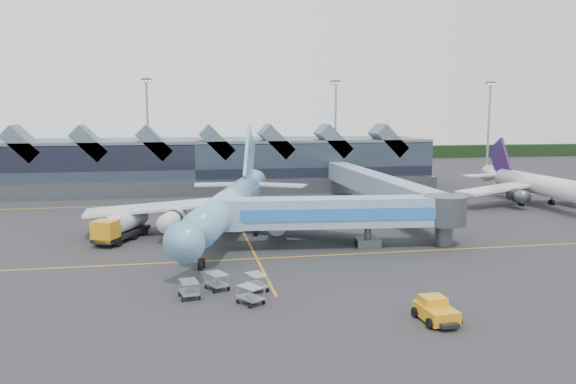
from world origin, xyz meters
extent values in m
plane|color=#242426|center=(0.00, 0.00, 0.00)|extent=(260.00, 260.00, 0.00)
cube|color=orange|center=(0.00, -8.00, 0.01)|extent=(120.00, 0.25, 0.01)
cube|color=orange|center=(0.00, 28.00, 0.01)|extent=(120.00, 0.25, 0.01)
cube|color=orange|center=(0.00, 10.00, 0.01)|extent=(0.25, 60.00, 0.01)
cube|color=black|center=(0.00, 110.00, 2.00)|extent=(260.00, 4.00, 4.00)
cube|color=black|center=(-5.00, 48.00, 4.50)|extent=(90.00, 20.00, 9.00)
cube|color=slate|center=(-5.00, 48.00, 9.20)|extent=(90.00, 20.00, 0.60)
cube|color=#4E5155|center=(-5.00, 37.00, 1.30)|extent=(90.00, 2.50, 2.60)
cube|color=slate|center=(-34.00, 41.00, 9.30)|extent=(6.43, 6.00, 6.43)
cube|color=slate|center=(-23.00, 41.00, 9.30)|extent=(6.43, 6.00, 6.43)
cube|color=slate|center=(-12.00, 41.00, 9.30)|extent=(6.43, 6.00, 6.43)
cube|color=slate|center=(-1.00, 41.00, 9.30)|extent=(6.43, 6.00, 6.43)
cube|color=slate|center=(10.00, 41.00, 9.30)|extent=(6.43, 6.00, 6.43)
cube|color=slate|center=(21.00, 41.00, 9.30)|extent=(6.43, 6.00, 6.43)
cube|color=slate|center=(32.00, 41.00, 9.30)|extent=(6.43, 6.00, 6.43)
cylinder|color=#919499|center=(-15.00, 72.00, 11.00)|extent=(0.56, 0.56, 22.00)
cube|color=#4E5155|center=(-15.00, 72.00, 22.00)|extent=(2.40, 0.50, 0.90)
cylinder|color=#919499|center=(30.00, 72.00, 11.00)|extent=(0.56, 0.56, 22.00)
cube|color=#4E5155|center=(30.00, 72.00, 22.00)|extent=(2.40, 0.50, 0.90)
cylinder|color=#919499|center=(70.00, 70.00, 11.00)|extent=(0.56, 0.56, 22.00)
cube|color=#4E5155|center=(70.00, 70.00, 22.00)|extent=(2.40, 0.50, 0.90)
cylinder|color=#5F8FC1|center=(-1.96, 2.42, 3.87)|extent=(11.18, 28.99, 3.59)
cone|color=#5F8FC1|center=(-6.48, -14.00, 3.87)|extent=(4.78, 5.76, 3.59)
cube|color=black|center=(-6.65, -14.61, 4.62)|extent=(1.40, 0.69, 0.48)
cone|color=#5F8FC1|center=(2.78, 19.64, 4.14)|extent=(5.22, 7.36, 3.59)
cube|color=silver|center=(-10.49, 6.02, 3.24)|extent=(16.54, 6.14, 1.18)
cube|color=silver|center=(7.21, 1.15, 3.24)|extent=(16.59, 13.49, 1.18)
cylinder|color=silver|center=(-8.41, 2.04, 2.35)|extent=(3.47, 5.40, 2.22)
cylinder|color=silver|center=(3.39, -1.21, 2.35)|extent=(3.47, 5.40, 2.22)
cube|color=#5F8FC1|center=(2.34, 18.04, 7.88)|extent=(2.85, 8.97, 9.89)
cube|color=silver|center=(-1.81, 19.61, 4.14)|extent=(7.55, 3.09, 0.24)
cube|color=silver|center=(6.71, 17.27, 4.14)|extent=(7.94, 6.20, 0.24)
cylinder|color=#4E5155|center=(-5.60, -10.80, 1.04)|extent=(0.26, 0.26, 2.08)
cylinder|color=#4E5155|center=(-4.57, 4.43, 1.04)|extent=(0.26, 0.26, 2.08)
cylinder|color=#4E5155|center=(1.31, 2.81, 1.04)|extent=(0.26, 0.26, 2.08)
cylinder|color=black|center=(-5.60, -10.80, 0.37)|extent=(0.76, 1.39, 1.33)
cylinder|color=silver|center=(47.89, 15.62, 3.36)|extent=(3.27, 21.84, 3.12)
cone|color=silver|center=(47.98, 29.02, 3.60)|extent=(3.15, 5.01, 3.12)
cube|color=silver|center=(40.60, 16.67, 2.82)|extent=(13.58, 7.78, 1.04)
cylinder|color=#4E5155|center=(43.01, 14.10, 2.04)|extent=(1.96, 3.75, 1.93)
cylinder|color=#4E5155|center=(52.74, 14.03, 2.04)|extent=(1.96, 3.75, 1.93)
cube|color=#321A4E|center=(47.98, 27.77, 6.48)|extent=(0.52, 7.01, 7.60)
cube|color=silver|center=(44.47, 28.11, 3.60)|extent=(6.29, 3.52, 0.26)
cube|color=silver|center=(51.49, 28.06, 3.60)|extent=(6.30, 3.59, 0.26)
cylinder|color=#4E5155|center=(45.25, 16.57, 0.90)|extent=(0.29, 0.29, 1.80)
cylinder|color=#4E5155|center=(50.54, 16.54, 0.90)|extent=(0.29, 0.29, 1.80)
cube|color=#7DA9D1|center=(9.34, -5.03, 3.94)|extent=(21.56, 5.09, 3.10)
cube|color=blue|center=(9.19, -6.68, 3.94)|extent=(21.29, 2.03, 1.28)
cube|color=#7DA9D1|center=(-2.37, -3.98, 3.94)|extent=(3.07, 3.65, 3.20)
cylinder|color=#4E5155|center=(12.53, -5.31, 1.97)|extent=(0.75, 0.75, 3.94)
cube|color=#4E5155|center=(12.53, -5.31, 0.48)|extent=(2.74, 2.36, 0.96)
cylinder|color=black|center=(11.46, -5.22, 0.37)|extent=(0.51, 1.00, 0.96)
cylinder|color=black|center=(13.59, -5.41, 0.37)|extent=(0.51, 1.00, 0.96)
cylinder|color=#4E5155|center=(21.04, -6.07, 3.94)|extent=(4.70, 4.70, 3.20)
cylinder|color=#4E5155|center=(21.04, -6.07, 1.97)|extent=(1.92, 1.92, 3.94)
cube|color=black|center=(-14.16, 3.05, 0.76)|extent=(5.93, 9.30, 0.51)
cube|color=orange|center=(-15.56, -0.08, 1.82)|extent=(3.12, 3.02, 2.22)
cube|color=black|center=(-15.89, -0.82, 2.33)|extent=(2.09, 1.05, 1.01)
cylinder|color=silver|center=(-13.66, 4.16, 2.12)|extent=(4.52, 6.30, 2.33)
sphere|color=silver|center=(-12.46, 6.84, 2.12)|extent=(2.22, 2.22, 2.22)
sphere|color=silver|center=(-14.86, 1.49, 2.12)|extent=(2.22, 2.22, 2.22)
cylinder|color=black|center=(-16.55, 0.80, 0.51)|extent=(0.74, 1.07, 1.01)
cylinder|color=black|center=(-14.24, -0.23, 0.51)|extent=(0.74, 1.07, 1.01)
cylinder|color=black|center=(-15.10, 4.03, 0.51)|extent=(0.74, 1.07, 1.01)
cylinder|color=black|center=(-12.80, 3.00, 0.51)|extent=(0.74, 1.07, 1.01)
cylinder|color=black|center=(-14.07, 6.34, 0.51)|extent=(0.74, 1.07, 1.01)
cylinder|color=black|center=(-11.76, 5.31, 0.51)|extent=(0.74, 1.07, 1.01)
cube|color=orange|center=(10.13, -27.38, 0.65)|extent=(2.19, 3.42, 0.92)
cube|color=orange|center=(10.10, -26.82, 1.34)|extent=(1.73, 1.56, 0.65)
cube|color=black|center=(10.21, -29.13, 0.42)|extent=(1.33, 0.80, 0.28)
cylinder|color=black|center=(9.12, -28.53, 0.37)|extent=(0.31, 0.75, 0.74)
cylinder|color=black|center=(11.24, -28.43, 0.37)|extent=(0.31, 0.75, 0.74)
cylinder|color=black|center=(9.02, -26.32, 0.37)|extent=(0.31, 0.75, 0.74)
cylinder|color=black|center=(11.14, -26.22, 0.37)|extent=(0.31, 0.75, 0.74)
cube|color=#95989E|center=(-4.53, -17.35, 0.50)|extent=(1.98, 2.34, 0.14)
cube|color=#95989E|center=(-4.53, -17.35, 1.36)|extent=(1.98, 2.34, 0.07)
cylinder|color=black|center=(-4.21, -16.40, 0.16)|extent=(0.23, 0.34, 0.33)
cube|color=#95989E|center=(-1.37, -18.20, 0.50)|extent=(1.84, 2.30, 0.14)
cube|color=#95989E|center=(-1.37, -18.20, 1.36)|extent=(1.84, 2.30, 0.07)
cylinder|color=black|center=(-0.96, -17.29, 0.16)|extent=(0.21, 0.34, 0.33)
cube|color=#95989E|center=(-6.82, -19.08, 0.50)|extent=(1.60, 2.19, 0.14)
cube|color=#95989E|center=(-6.82, -19.08, 1.36)|extent=(1.60, 2.19, 0.07)
cylinder|color=black|center=(-6.28, -18.24, 0.16)|extent=(0.16, 0.34, 0.33)
cube|color=#95989E|center=(-2.22, -21.36, 0.50)|extent=(2.15, 2.37, 0.14)
cube|color=#95989E|center=(-2.22, -21.36, 1.36)|extent=(2.15, 2.37, 0.07)
cylinder|color=black|center=(-2.05, -20.38, 0.16)|extent=(0.27, 0.33, 0.33)
camera|label=1|loc=(-6.98, -62.50, 14.48)|focal=35.00mm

